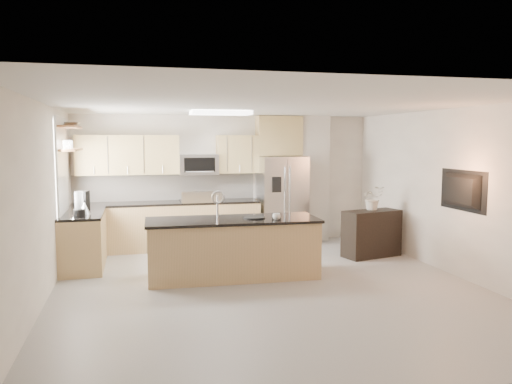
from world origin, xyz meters
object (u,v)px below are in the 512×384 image
object	(u,v)px
range	(200,224)
kettle	(84,208)
island	(233,248)
television	(458,191)
cup	(277,217)
platter	(254,217)
coffee_maker	(83,201)
flower_vase	(373,192)
blender	(79,206)
credenza	(371,233)
bowl	(71,124)
microwave	(198,164)
refrigerator	(282,200)

from	to	relation	value
range	kettle	xyz separation A→B (m)	(-2.02, -1.29, 0.55)
island	television	distance (m)	3.53
range	cup	distance (m)	2.69
island	platter	size ratio (longest dim) A/B	7.85
coffee_maker	flower_vase	bearing A→B (deg)	-7.55
island	blender	size ratio (longest dim) A/B	6.69
range	flower_vase	bearing A→B (deg)	-25.68
flower_vase	credenza	bearing A→B (deg)	-121.78
platter	credenza	bearing A→B (deg)	17.56
coffee_maker	bowl	xyz separation A→B (m)	(-0.16, 0.14, 1.31)
range	platter	world-z (taller)	range
island	kettle	size ratio (longest dim) A/B	11.54
island	flower_vase	world-z (taller)	flower_vase
credenza	coffee_maker	xyz separation A→B (m)	(-5.02, 0.75, 0.65)
platter	bowl	distance (m)	3.56
credenza	blender	distance (m)	5.05
coffee_maker	island	bearing A→B (deg)	-32.81
range	television	size ratio (longest dim) A/B	1.06
range	bowl	bearing A→B (deg)	-164.67
island	flower_vase	xyz separation A→B (m)	(2.76, 0.82, 0.71)
range	microwave	bearing A→B (deg)	90.00
blender	flower_vase	xyz separation A→B (m)	(5.05, 0.14, 0.08)
range	blender	size ratio (longest dim) A/B	2.86
microwave	refrigerator	distance (m)	1.82
credenza	island	bearing A→B (deg)	-178.00
refrigerator	coffee_maker	distance (m)	3.83
microwave	bowl	distance (m)	2.49
bowl	coffee_maker	bearing A→B (deg)	-42.14
television	kettle	bearing A→B (deg)	71.67
platter	blender	distance (m)	2.72
blender	television	distance (m)	5.80
platter	television	size ratio (longest dim) A/B	0.32
island	flower_vase	size ratio (longest dim) A/B	4.06
platter	flower_vase	xyz separation A→B (m)	(2.42, 0.83, 0.25)
credenza	refrigerator	bearing A→B (deg)	117.66
range	island	distance (m)	2.26
microwave	television	bearing A→B (deg)	-42.75
blender	coffee_maker	world-z (taller)	blender
refrigerator	blender	bearing A→B (deg)	-157.80
credenza	kettle	xyz separation A→B (m)	(-4.95, 0.22, 0.60)
refrigerator	television	world-z (taller)	refrigerator
blender	bowl	xyz separation A→B (m)	(-0.17, 0.95, 1.29)
island	kettle	world-z (taller)	island
refrigerator	island	world-z (taller)	refrigerator
platter	microwave	bearing A→B (deg)	103.08
range	bowl	distance (m)	3.02
cup	bowl	world-z (taller)	bowl
island	television	world-z (taller)	television
blender	flower_vase	distance (m)	5.05
microwave	cup	bearing A→B (deg)	-72.34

